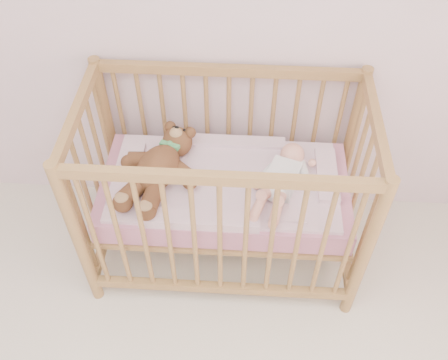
# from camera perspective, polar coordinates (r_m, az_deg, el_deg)

# --- Properties ---
(crib) EXTENTS (1.36, 0.76, 1.00)m
(crib) POSITION_cam_1_polar(r_m,az_deg,el_deg) (2.49, 0.07, -1.00)
(crib) COLOR #AC8349
(crib) RESTS_ON floor
(mattress) EXTENTS (1.22, 0.62, 0.13)m
(mattress) POSITION_cam_1_polar(r_m,az_deg,el_deg) (2.50, 0.07, -1.23)
(mattress) COLOR #CD7F9F
(mattress) RESTS_ON crib
(blanket) EXTENTS (1.10, 0.58, 0.06)m
(blanket) POSITION_cam_1_polar(r_m,az_deg,el_deg) (2.44, 0.07, -0.08)
(blanket) COLOR #E49DBA
(blanket) RESTS_ON mattress
(baby) EXTENTS (0.42, 0.59, 0.13)m
(baby) POSITION_cam_1_polar(r_m,az_deg,el_deg) (2.38, 6.68, 0.48)
(baby) COLOR silver
(baby) RESTS_ON blanket
(teddy_bear) EXTENTS (0.60, 0.71, 0.17)m
(teddy_bear) POSITION_cam_1_polar(r_m,az_deg,el_deg) (2.40, -7.53, 1.27)
(teddy_bear) COLOR brown
(teddy_bear) RESTS_ON blanket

